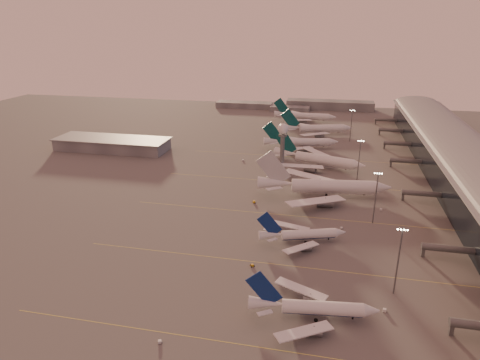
# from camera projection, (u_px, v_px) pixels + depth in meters

# --- Properties ---
(ground) EXTENTS (700.00, 700.00, 0.00)m
(ground) POSITION_uv_depth(u_px,v_px,m) (228.00, 273.00, 156.62)
(ground) COLOR #545252
(ground) RESTS_ON ground
(taxiway_markings) EXTENTS (180.00, 185.25, 0.02)m
(taxiway_markings) POSITION_uv_depth(u_px,v_px,m) (318.00, 217.00, 201.96)
(taxiway_markings) COLOR #D5C94B
(taxiway_markings) RESTS_ON ground
(terminal) EXTENTS (57.00, 362.00, 23.04)m
(terminal) POSITION_uv_depth(u_px,v_px,m) (468.00, 171.00, 232.36)
(terminal) COLOR black
(terminal) RESTS_ON ground
(hangar) EXTENTS (82.00, 27.00, 8.50)m
(hangar) POSITION_uv_depth(u_px,v_px,m) (112.00, 144.00, 307.40)
(hangar) COLOR slate
(hangar) RESTS_ON ground
(radar_tower) EXTENTS (6.40, 6.40, 31.10)m
(radar_tower) POSITION_uv_depth(u_px,v_px,m) (283.00, 138.00, 258.37)
(radar_tower) COLOR #56595E
(radar_tower) RESTS_ON ground
(mast_a) EXTENTS (3.60, 0.56, 25.00)m
(mast_a) POSITION_uv_depth(u_px,v_px,m) (399.00, 258.00, 140.28)
(mast_a) COLOR #56595E
(mast_a) RESTS_ON ground
(mast_b) EXTENTS (3.60, 0.56, 25.00)m
(mast_b) POSITION_uv_depth(u_px,v_px,m) (376.00, 195.00, 191.30)
(mast_b) COLOR #56595E
(mast_b) RESTS_ON ground
(mast_c) EXTENTS (3.60, 0.56, 25.00)m
(mast_c) POSITION_uv_depth(u_px,v_px,m) (359.00, 159.00, 242.71)
(mast_c) COLOR #56595E
(mast_c) RESTS_ON ground
(mast_d) EXTENTS (3.60, 0.56, 25.00)m
(mast_d) POSITION_uv_depth(u_px,v_px,m) (351.00, 124.00, 325.61)
(mast_d) COLOR #56595E
(mast_d) RESTS_ON ground
(distant_horizon) EXTENTS (165.00, 37.50, 9.00)m
(distant_horizon) POSITION_uv_depth(u_px,v_px,m) (303.00, 105.00, 452.79)
(distant_horizon) COLOR slate
(distant_horizon) RESTS_ON ground
(narrowbody_near) EXTENTS (41.02, 32.57, 16.05)m
(narrowbody_near) POSITION_uv_depth(u_px,v_px,m) (313.00, 309.00, 131.73)
(narrowbody_near) COLOR silver
(narrowbody_near) RESTS_ON ground
(narrowbody_mid) EXTENTS (36.59, 28.72, 14.80)m
(narrowbody_mid) POSITION_uv_depth(u_px,v_px,m) (303.00, 236.00, 177.77)
(narrowbody_mid) COLOR silver
(narrowbody_mid) RESTS_ON ground
(widebody_white) EXTENTS (70.25, 55.94, 24.79)m
(widebody_white) POSITION_uv_depth(u_px,v_px,m) (324.00, 189.00, 224.19)
(widebody_white) COLOR silver
(widebody_white) RESTS_ON ground
(greentail_a) EXTENTS (58.93, 46.87, 22.10)m
(greentail_a) POSITION_uv_depth(u_px,v_px,m) (318.00, 161.00, 270.40)
(greentail_a) COLOR silver
(greentail_a) RESTS_ON ground
(greentail_b) EXTENTS (54.62, 43.63, 20.13)m
(greentail_b) POSITION_uv_depth(u_px,v_px,m) (301.00, 144.00, 310.79)
(greentail_b) COLOR silver
(greentail_b) RESTS_ON ground
(greentail_c) EXTENTS (58.25, 46.45, 21.61)m
(greentail_c) POSITION_uv_depth(u_px,v_px,m) (317.00, 130.00, 349.47)
(greentail_c) COLOR silver
(greentail_c) RESTS_ON ground
(greentail_d) EXTENTS (57.85, 46.73, 21.02)m
(greentail_d) POSITION_uv_depth(u_px,v_px,m) (305.00, 117.00, 396.39)
(greentail_d) COLOR silver
(greentail_d) RESTS_ON ground
(gsv_truck_a) EXTENTS (5.25, 3.84, 2.01)m
(gsv_truck_a) POSITION_uv_depth(u_px,v_px,m) (161.00, 340.00, 122.22)
(gsv_truck_a) COLOR silver
(gsv_truck_a) RESTS_ON ground
(gsv_catering_a) EXTENTS (5.17, 2.75, 4.09)m
(gsv_catering_a) POSITION_uv_depth(u_px,v_px,m) (386.00, 306.00, 135.07)
(gsv_catering_a) COLOR silver
(gsv_catering_a) RESTS_ON ground
(gsv_tug_mid) EXTENTS (3.32, 3.57, 0.88)m
(gsv_tug_mid) POSITION_uv_depth(u_px,v_px,m) (252.00, 265.00, 160.84)
(gsv_tug_mid) COLOR gold
(gsv_tug_mid) RESTS_ON ground
(gsv_truck_b) EXTENTS (5.67, 3.55, 2.15)m
(gsv_truck_b) POSITION_uv_depth(u_px,v_px,m) (342.00, 227.00, 189.28)
(gsv_truck_b) COLOR silver
(gsv_truck_b) RESTS_ON ground
(gsv_truck_c) EXTENTS (6.36, 4.65, 2.44)m
(gsv_truck_c) POSITION_uv_depth(u_px,v_px,m) (255.00, 201.00, 217.30)
(gsv_truck_c) COLOR gold
(gsv_truck_c) RESTS_ON ground
(gsv_catering_b) EXTENTS (5.39, 3.77, 4.05)m
(gsv_catering_b) POSITION_uv_depth(u_px,v_px,m) (382.00, 207.00, 208.10)
(gsv_catering_b) COLOR silver
(gsv_catering_b) RESTS_ON ground
(gsv_tug_far) EXTENTS (3.84, 3.80, 0.96)m
(gsv_tug_far) POSITION_uv_depth(u_px,v_px,m) (279.00, 182.00, 245.62)
(gsv_tug_far) COLOR silver
(gsv_tug_far) RESTS_ON ground
(gsv_truck_d) EXTENTS (2.37, 5.36, 2.10)m
(gsv_truck_d) POSITION_uv_depth(u_px,v_px,m) (243.00, 159.00, 283.56)
(gsv_truck_d) COLOR silver
(gsv_truck_d) RESTS_ON ground
(gsv_tug_hangar) EXTENTS (3.31, 2.28, 0.88)m
(gsv_tug_hangar) POSITION_uv_depth(u_px,v_px,m) (355.00, 162.00, 280.78)
(gsv_tug_hangar) COLOR gold
(gsv_tug_hangar) RESTS_ON ground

